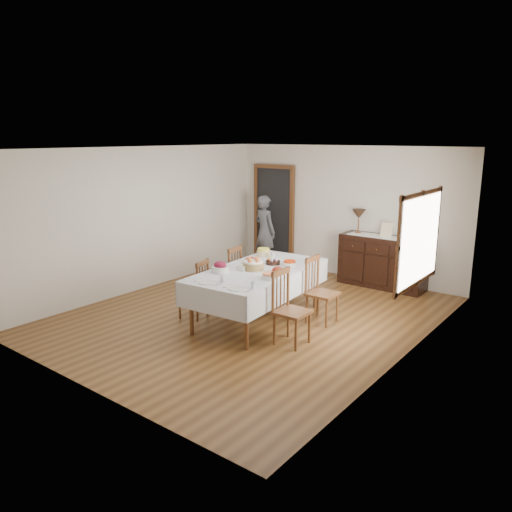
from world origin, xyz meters
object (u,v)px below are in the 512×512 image
Objects in this scene: chair_right_near at (289,307)px; chair_right_far at (320,289)px; sideboard at (383,262)px; person at (265,229)px; chair_left_far at (228,275)px; chair_left_near at (196,289)px; dining_table at (258,275)px; table_lamp at (359,215)px.

chair_right_near is 1.02× the size of chair_right_far.
sideboard is 0.96× the size of person.
chair_right_near is at bearing -88.47° from sideboard.
chair_right_near is (1.75, -0.77, 0.02)m from chair_left_far.
person reaches higher than chair_right_far.
sideboard is at bearing -162.68° from person.
chair_left_near is at bearing 121.38° from chair_right_far.
chair_left_near is (-0.84, -0.50, -0.25)m from dining_table.
person is at bearing 49.70° from chair_right_far.
sideboard is (-0.09, 3.27, -0.04)m from chair_right_near.
chair_right_near is 0.98m from chair_right_far.
chair_left_far is 0.62× the size of sideboard.
dining_table is 0.97m from chair_left_far.
chair_right_near is 0.64× the size of sideboard.
person is at bearing -176.71° from chair_left_near.
chair_left_near is 3.30m from person.
chair_right_near is at bearing 58.61° from chair_left_far.
table_lamp is at bearing 148.08° from chair_left_near.
person is 3.63× the size of table_lamp.
chair_left_near is 3.70m from sideboard.
chair_right_far is 0.63× the size of sideboard.
chair_left_far is 2.50m from person.
dining_table is at bearing 61.68° from chair_left_far.
person reaches higher than sideboard.
table_lamp is at bearing 11.58° from chair_right_far.
chair_left_near is 0.58× the size of sideboard.
person is (-1.83, 2.63, 0.11)m from dining_table.
chair_left_far is 1.91m from chair_right_near.
table_lamp is (-0.63, 3.29, 0.80)m from chair_right_near.
sideboard is (1.66, 2.50, -0.02)m from chair_left_far.
person is (-0.99, 3.12, 0.36)m from chair_left_near.
chair_right_near is 3.27m from sideboard.
chair_left_near is 0.90× the size of chair_right_near.
dining_table is 1.47× the size of person.
chair_right_near is at bearing -175.95° from chair_right_far.
sideboard is (0.01, 2.30, -0.03)m from chair_right_far.
chair_right_far is 2.52m from table_lamp.
chair_right_near is (1.70, 0.06, 0.05)m from chair_left_near.
table_lamp reaches higher than chair_right_near.
chair_right_near is at bearing -79.16° from table_lamp.
chair_right_far is at bearing 30.55° from dining_table.
dining_table is at bearing 62.35° from chair_right_near.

